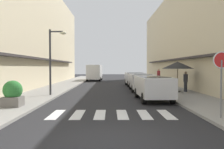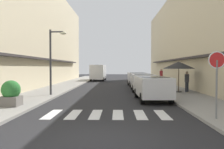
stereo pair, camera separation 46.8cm
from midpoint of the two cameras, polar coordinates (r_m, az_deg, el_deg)
The scene contains 16 objects.
ground_plane at distance 23.99m, azimuth 0.72°, elevation -3.16°, with size 94.92×94.92×0.00m, color #232326.
sidewalk_left at distance 24.58m, azimuth -11.37°, elevation -2.94°, with size 3.05×60.40×0.12m, color gray.
sidewalk_right at distance 24.49m, azimuth 12.85°, elevation -2.97°, with size 3.05×60.40×0.12m, color gray.
building_row_left at distance 27.00m, azimuth -19.36°, elevation 9.29°, with size 5.50×40.83×11.30m.
building_row_right at distance 26.80m, azimuth 20.96°, elevation 8.38°, with size 5.50×40.83×10.41m.
crosswalk at distance 10.71m, azimuth 0.08°, elevation -9.22°, with size 5.20×2.20×0.01m.
parked_car_near at distance 15.13m, azimuth 10.18°, elevation -2.54°, with size 1.91×4.42×1.47m.
parked_car_mid at distance 21.01m, azimuth 7.65°, elevation -1.35°, with size 1.83×4.32×1.47m.
parked_car_far at distance 26.58m, azimuth 6.30°, elevation -0.71°, with size 1.90×4.49×1.47m.
delivery_van at distance 37.22m, azimuth -2.82°, elevation 0.73°, with size 2.16×5.47×2.37m.
round_street_sign at distance 10.01m, azimuth 24.35°, elevation 1.56°, with size 0.65×0.07×2.51m.
street_lamp at distance 17.51m, azimuth -12.64°, elevation 4.61°, with size 1.19×0.28×4.51m.
cafe_umbrella at distance 19.67m, azimuth 15.86°, elevation 2.07°, with size 2.43×2.43×2.35m.
planter_corner at distance 13.08m, azimuth -21.41°, elevation -4.06°, with size 0.93×0.93×1.27m.
pedestrian_walking_near at distance 19.97m, azimuth 17.59°, elevation -1.50°, with size 0.34×0.34×1.59m.
pedestrian_walking_far at distance 26.79m, azimuth 11.81°, elevation -0.43°, with size 0.34×0.34×1.77m.
Camera 2 is at (0.44, -6.65, 2.03)m, focal length 39.49 mm.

